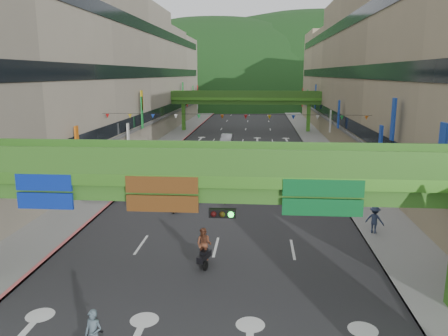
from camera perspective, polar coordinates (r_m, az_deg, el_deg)
road_slab at (r=62.92m, az=2.33°, el=3.05°), size 18.00×140.00×0.02m
sidewalk_left at (r=64.27m, az=-7.53°, el=3.21°), size 4.00×140.00×0.15m
sidewalk_right at (r=63.44m, az=12.32°, el=2.91°), size 4.00×140.00×0.15m
curb_left at (r=63.90m, az=-5.86°, el=3.21°), size 0.20×140.00×0.18m
curb_right at (r=63.21m, az=10.62°, el=2.96°), size 0.20×140.00×0.18m
building_row_left at (r=65.63m, az=-14.68°, el=11.33°), size 12.80×95.00×19.00m
building_row_right at (r=64.23m, az=19.87°, el=11.00°), size 12.80×95.00×19.00m
overpass_near at (r=18.16m, az=-0.25°, el=-3.20°), size 28.00×12.27×7.10m
overpass_far at (r=77.24m, az=2.82°, el=8.77°), size 28.00×2.20×7.10m
hill_left at (r=173.23m, az=-1.20°, el=8.90°), size 168.00×140.00×112.00m
hill_right at (r=193.65m, az=11.42°, el=9.02°), size 208.00×176.00×128.00m
bunting_string at (r=42.33m, az=1.31°, el=6.70°), size 26.00×0.36×0.47m
scooter_rider_mid at (r=23.43m, az=-2.63°, el=-10.23°), size 0.99×1.57×2.11m
scooter_rider_left at (r=32.52m, az=-6.28°, el=-3.95°), size 1.05×1.59×2.03m
scooter_rider_far at (r=53.43m, az=-1.08°, el=2.46°), size 0.85×1.60×1.95m
parked_scooter_row at (r=38.79m, az=12.44°, el=-2.26°), size 1.60×9.35×1.08m
car_silver at (r=63.32m, az=0.37°, el=3.79°), size 1.73×4.55×1.48m
car_yellow at (r=54.70m, az=4.41°, el=2.42°), size 2.34×4.61×1.50m
pedestrian_red at (r=37.55m, az=19.48°, el=-2.54°), size 1.13×1.06×1.84m
pedestrian_dark at (r=52.11m, az=12.67°, el=1.71°), size 0.93×0.40×1.58m
pedestrian_blue at (r=29.33m, az=19.06°, el=-6.64°), size 0.98×0.87×1.78m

